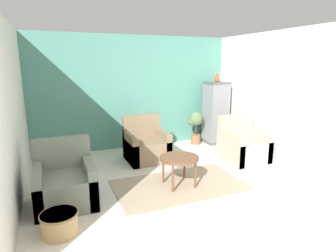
{
  "coord_description": "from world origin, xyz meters",
  "views": [
    {
      "loc": [
        -1.74,
        -2.26,
        1.87
      ],
      "look_at": [
        0.0,
        1.87,
        0.86
      ],
      "focal_mm": 30.0,
      "sensor_mm": 36.0,
      "label": 1
    }
  ],
  "objects_px": {
    "coffee_table": "(179,160)",
    "armchair_left": "(65,184)",
    "parrot": "(217,78)",
    "potted_plant": "(196,123)",
    "armchair_right": "(243,146)",
    "birdcage": "(216,113)",
    "armchair_middle": "(146,146)",
    "wicker_basket": "(60,223)"
  },
  "relations": [
    {
      "from": "armchair_left",
      "to": "birdcage",
      "type": "bearing_deg",
      "value": 27.48
    },
    {
      "from": "armchair_middle",
      "to": "parrot",
      "type": "distance_m",
      "value": 2.37
    },
    {
      "from": "potted_plant",
      "to": "wicker_basket",
      "type": "height_order",
      "value": "potted_plant"
    },
    {
      "from": "birdcage",
      "to": "armchair_middle",
      "type": "bearing_deg",
      "value": -163.71
    },
    {
      "from": "armchair_middle",
      "to": "birdcage",
      "type": "height_order",
      "value": "birdcage"
    },
    {
      "from": "coffee_table",
      "to": "potted_plant",
      "type": "relative_size",
      "value": 0.78
    },
    {
      "from": "parrot",
      "to": "wicker_basket",
      "type": "bearing_deg",
      "value": -144.87
    },
    {
      "from": "parrot",
      "to": "coffee_table",
      "type": "bearing_deg",
      "value": -134.06
    },
    {
      "from": "coffee_table",
      "to": "armchair_right",
      "type": "height_order",
      "value": "armchair_right"
    },
    {
      "from": "parrot",
      "to": "potted_plant",
      "type": "relative_size",
      "value": 0.28
    },
    {
      "from": "birdcage",
      "to": "potted_plant",
      "type": "bearing_deg",
      "value": 173.65
    },
    {
      "from": "armchair_left",
      "to": "armchair_middle",
      "type": "distance_m",
      "value": 2.01
    },
    {
      "from": "armchair_left",
      "to": "parrot",
      "type": "xyz_separation_m",
      "value": [
        3.5,
        1.82,
        1.26
      ]
    },
    {
      "from": "parrot",
      "to": "armchair_left",
      "type": "bearing_deg",
      "value": -152.5
    },
    {
      "from": "coffee_table",
      "to": "wicker_basket",
      "type": "relative_size",
      "value": 1.45
    },
    {
      "from": "armchair_right",
      "to": "birdcage",
      "type": "bearing_deg",
      "value": 82.21
    },
    {
      "from": "coffee_table",
      "to": "potted_plant",
      "type": "xyz_separation_m",
      "value": [
        1.35,
        1.96,
        0.08
      ]
    },
    {
      "from": "armchair_right",
      "to": "birdcage",
      "type": "height_order",
      "value": "birdcage"
    },
    {
      "from": "armchair_right",
      "to": "wicker_basket",
      "type": "distance_m",
      "value": 3.65
    },
    {
      "from": "coffee_table",
      "to": "potted_plant",
      "type": "height_order",
      "value": "potted_plant"
    },
    {
      "from": "birdcage",
      "to": "potted_plant",
      "type": "height_order",
      "value": "birdcage"
    },
    {
      "from": "armchair_middle",
      "to": "parrot",
      "type": "height_order",
      "value": "parrot"
    },
    {
      "from": "coffee_table",
      "to": "armchair_left",
      "type": "xyz_separation_m",
      "value": [
        -1.65,
        0.08,
        -0.14
      ]
    },
    {
      "from": "coffee_table",
      "to": "armchair_left",
      "type": "height_order",
      "value": "armchair_left"
    },
    {
      "from": "potted_plant",
      "to": "wicker_basket",
      "type": "distance_m",
      "value": 4.06
    },
    {
      "from": "armchair_left",
      "to": "potted_plant",
      "type": "height_order",
      "value": "armchair_left"
    },
    {
      "from": "armchair_left",
      "to": "coffee_table",
      "type": "bearing_deg",
      "value": -2.91
    },
    {
      "from": "armchair_middle",
      "to": "parrot",
      "type": "xyz_separation_m",
      "value": [
        1.93,
        0.57,
        1.26
      ]
    },
    {
      "from": "armchair_left",
      "to": "birdcage",
      "type": "height_order",
      "value": "birdcage"
    },
    {
      "from": "armchair_left",
      "to": "potted_plant",
      "type": "distance_m",
      "value": 3.55
    },
    {
      "from": "potted_plant",
      "to": "birdcage",
      "type": "bearing_deg",
      "value": -6.35
    },
    {
      "from": "armchair_left",
      "to": "birdcage",
      "type": "relative_size",
      "value": 0.6
    },
    {
      "from": "parrot",
      "to": "potted_plant",
      "type": "distance_m",
      "value": 1.15
    },
    {
      "from": "armchair_middle",
      "to": "potted_plant",
      "type": "xyz_separation_m",
      "value": [
        1.44,
        0.62,
        0.22
      ]
    },
    {
      "from": "coffee_table",
      "to": "armchair_left",
      "type": "bearing_deg",
      "value": 177.09
    },
    {
      "from": "coffee_table",
      "to": "parrot",
      "type": "height_order",
      "value": "parrot"
    },
    {
      "from": "armchair_right",
      "to": "armchair_middle",
      "type": "distance_m",
      "value": 1.9
    },
    {
      "from": "coffee_table",
      "to": "potted_plant",
      "type": "bearing_deg",
      "value": 55.41
    },
    {
      "from": "armchair_left",
      "to": "parrot",
      "type": "bearing_deg",
      "value": 27.5
    },
    {
      "from": "armchair_right",
      "to": "potted_plant",
      "type": "relative_size",
      "value": 1.12
    },
    {
      "from": "armchair_left",
      "to": "armchair_middle",
      "type": "height_order",
      "value": "same"
    },
    {
      "from": "armchair_middle",
      "to": "wicker_basket",
      "type": "xyz_separation_m",
      "value": [
        -1.68,
        -1.97,
        -0.14
      ]
    }
  ]
}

